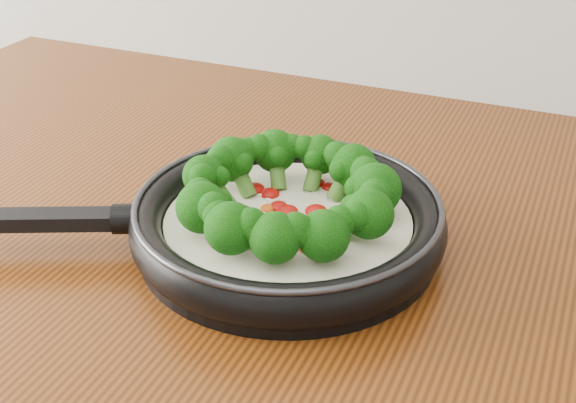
% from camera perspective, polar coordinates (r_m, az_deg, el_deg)
% --- Properties ---
extents(skillet, '(0.50, 0.41, 0.09)m').
position_cam_1_polar(skillet, '(0.73, -0.16, -1.10)').
color(skillet, black).
rests_on(skillet, counter).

